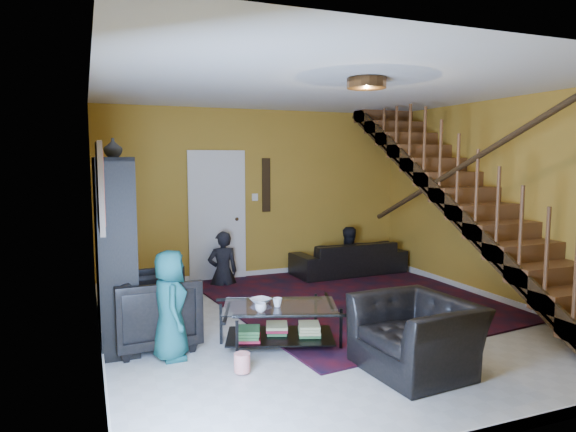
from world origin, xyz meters
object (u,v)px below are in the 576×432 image
(armchair_left, at_px, (155,310))
(armchair_right, at_px, (416,335))
(coffee_table, at_px, (280,323))
(bookshelf, at_px, (114,250))
(sofa, at_px, (349,258))

(armchair_left, height_order, armchair_right, armchair_left)
(coffee_table, bearing_deg, bookshelf, 144.99)
(bookshelf, xyz_separation_m, coffee_table, (1.58, -1.10, -0.71))
(bookshelf, relative_size, sofa, 1.02)
(bookshelf, bearing_deg, sofa, 23.53)
(coffee_table, bearing_deg, armchair_left, 157.08)
(bookshelf, distance_m, armchair_right, 3.39)
(bookshelf, bearing_deg, armchair_left, -58.89)
(armchair_right, bearing_deg, sofa, 155.56)
(bookshelf, height_order, armchair_left, bookshelf)
(sofa, height_order, armchair_right, armchair_right)
(bookshelf, bearing_deg, armchair_right, -40.04)
(armchair_right, relative_size, coffee_table, 0.78)
(armchair_left, relative_size, coffee_table, 0.65)
(bookshelf, bearing_deg, coffee_table, -35.01)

